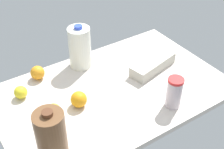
{
  "coord_description": "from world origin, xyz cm",
  "views": [
    {
      "loc": [
        68.99,
        104.85,
        109.28
      ],
      "look_at": [
        0.0,
        0.0,
        13.0
      ],
      "focal_mm": 50.0,
      "sensor_mm": 36.0,
      "label": 1
    }
  ],
  "objects_px": {
    "egg_carton": "(153,65)",
    "lemon_far_back": "(53,111)",
    "tumbler_cup": "(174,92)",
    "chocolate_milk_jug": "(51,136)",
    "milk_jug": "(80,47)",
    "orange_beside_bowl": "(79,99)",
    "lemon_loose": "(21,92)",
    "orange_by_jug": "(38,73)"
  },
  "relations": [
    {
      "from": "tumbler_cup",
      "to": "lemon_far_back",
      "type": "xyz_separation_m",
      "value": [
        0.52,
        -0.25,
        -0.05
      ]
    },
    {
      "from": "egg_carton",
      "to": "lemon_loose",
      "type": "relative_size",
      "value": 4.45
    },
    {
      "from": "lemon_loose",
      "to": "lemon_far_back",
      "type": "distance_m",
      "value": 0.23
    },
    {
      "from": "chocolate_milk_jug",
      "to": "milk_jug",
      "type": "height_order",
      "value": "milk_jug"
    },
    {
      "from": "lemon_far_back",
      "to": "orange_by_jug",
      "type": "distance_m",
      "value": 0.32
    },
    {
      "from": "tumbler_cup",
      "to": "orange_by_jug",
      "type": "height_order",
      "value": "tumbler_cup"
    },
    {
      "from": "tumbler_cup",
      "to": "orange_by_jug",
      "type": "bearing_deg",
      "value": -50.37
    },
    {
      "from": "orange_beside_bowl",
      "to": "lemon_far_back",
      "type": "distance_m",
      "value": 0.14
    },
    {
      "from": "orange_beside_bowl",
      "to": "orange_by_jug",
      "type": "relative_size",
      "value": 1.05
    },
    {
      "from": "chocolate_milk_jug",
      "to": "tumbler_cup",
      "type": "height_order",
      "value": "chocolate_milk_jug"
    },
    {
      "from": "egg_carton",
      "to": "lemon_loose",
      "type": "bearing_deg",
      "value": -26.4
    },
    {
      "from": "orange_by_jug",
      "to": "tumbler_cup",
      "type": "bearing_deg",
      "value": 129.63
    },
    {
      "from": "chocolate_milk_jug",
      "to": "lemon_loose",
      "type": "relative_size",
      "value": 3.73
    },
    {
      "from": "milk_jug",
      "to": "lemon_loose",
      "type": "distance_m",
      "value": 0.41
    },
    {
      "from": "lemon_far_back",
      "to": "lemon_loose",
      "type": "bearing_deg",
      "value": -69.89
    },
    {
      "from": "chocolate_milk_jug",
      "to": "lemon_far_back",
      "type": "xyz_separation_m",
      "value": [
        -0.09,
        -0.2,
        -0.08
      ]
    },
    {
      "from": "lemon_loose",
      "to": "tumbler_cup",
      "type": "bearing_deg",
      "value": 142.25
    },
    {
      "from": "chocolate_milk_jug",
      "to": "milk_jug",
      "type": "relative_size",
      "value": 0.95
    },
    {
      "from": "tumbler_cup",
      "to": "orange_by_jug",
      "type": "xyz_separation_m",
      "value": [
        0.47,
        -0.57,
        -0.04
      ]
    },
    {
      "from": "milk_jug",
      "to": "orange_by_jug",
      "type": "xyz_separation_m",
      "value": [
        0.26,
        -0.02,
        -0.08
      ]
    },
    {
      "from": "egg_carton",
      "to": "chocolate_milk_jug",
      "type": "bearing_deg",
      "value": 6.18
    },
    {
      "from": "orange_beside_bowl",
      "to": "lemon_loose",
      "type": "distance_m",
      "value": 0.31
    },
    {
      "from": "milk_jug",
      "to": "lemon_far_back",
      "type": "distance_m",
      "value": 0.44
    },
    {
      "from": "egg_carton",
      "to": "lemon_far_back",
      "type": "relative_size",
      "value": 4.04
    },
    {
      "from": "milk_jug",
      "to": "orange_beside_bowl",
      "type": "relative_size",
      "value": 3.21
    },
    {
      "from": "lemon_far_back",
      "to": "milk_jug",
      "type": "bearing_deg",
      "value": -136.04
    },
    {
      "from": "tumbler_cup",
      "to": "orange_beside_bowl",
      "type": "relative_size",
      "value": 2.03
    },
    {
      "from": "orange_beside_bowl",
      "to": "lemon_loose",
      "type": "height_order",
      "value": "orange_beside_bowl"
    },
    {
      "from": "lemon_far_back",
      "to": "orange_by_jug",
      "type": "bearing_deg",
      "value": -99.49
    },
    {
      "from": "milk_jug",
      "to": "orange_by_jug",
      "type": "distance_m",
      "value": 0.27
    },
    {
      "from": "orange_beside_bowl",
      "to": "lemon_loose",
      "type": "xyz_separation_m",
      "value": [
        0.22,
        -0.22,
        -0.01
      ]
    },
    {
      "from": "lemon_loose",
      "to": "orange_by_jug",
      "type": "bearing_deg",
      "value": -142.97
    },
    {
      "from": "milk_jug",
      "to": "lemon_loose",
      "type": "bearing_deg",
      "value": 11.61
    },
    {
      "from": "egg_carton",
      "to": "lemon_far_back",
      "type": "distance_m",
      "value": 0.63
    },
    {
      "from": "egg_carton",
      "to": "lemon_loose",
      "type": "height_order",
      "value": "lemon_loose"
    },
    {
      "from": "egg_carton",
      "to": "lemon_far_back",
      "type": "height_order",
      "value": "lemon_far_back"
    },
    {
      "from": "chocolate_milk_jug",
      "to": "lemon_far_back",
      "type": "height_order",
      "value": "chocolate_milk_jug"
    },
    {
      "from": "tumbler_cup",
      "to": "chocolate_milk_jug",
      "type": "bearing_deg",
      "value": -4.3
    },
    {
      "from": "lemon_far_back",
      "to": "tumbler_cup",
      "type": "bearing_deg",
      "value": 154.57
    },
    {
      "from": "chocolate_milk_jug",
      "to": "milk_jug",
      "type": "xyz_separation_m",
      "value": [
        -0.4,
        -0.5,
        0.01
      ]
    },
    {
      "from": "egg_carton",
      "to": "lemon_loose",
      "type": "xyz_separation_m",
      "value": [
        0.71,
        -0.18,
        0.0
      ]
    },
    {
      "from": "orange_beside_bowl",
      "to": "lemon_loose",
      "type": "relative_size",
      "value": 1.22
    }
  ]
}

